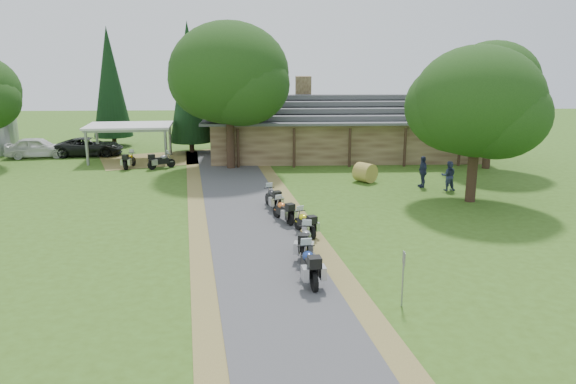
{
  "coord_description": "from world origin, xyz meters",
  "views": [
    {
      "loc": [
        -0.05,
        -20.06,
        8.16
      ],
      "look_at": [
        1.01,
        5.9,
        1.6
      ],
      "focal_mm": 35.0,
      "sensor_mm": 36.0,
      "label": 1
    }
  ],
  "objects_px": {
    "motorcycle_carport_b": "(161,160)",
    "carport": "(130,142)",
    "car_dark_suv": "(89,142)",
    "motorcycle_row_e": "(272,197)",
    "lodge": "(342,125)",
    "hay_bale": "(365,173)",
    "motorcycle_row_b": "(306,240)",
    "motorcycle_row_c": "(305,222)",
    "car_white_sedan": "(37,145)",
    "motorcycle_carport_a": "(129,159)",
    "motorcycle_row_d": "(283,210)",
    "motorcycle_row_a": "(309,263)"
  },
  "relations": [
    {
      "from": "motorcycle_row_c",
      "to": "motorcycle_row_e",
      "type": "bearing_deg",
      "value": -4.64
    },
    {
      "from": "car_white_sedan",
      "to": "motorcycle_carport_a",
      "type": "xyz_separation_m",
      "value": [
        8.15,
        -4.44,
        -0.39
      ]
    },
    {
      "from": "car_dark_suv",
      "to": "motorcycle_carport_b",
      "type": "height_order",
      "value": "car_dark_suv"
    },
    {
      "from": "motorcycle_row_a",
      "to": "motorcycle_carport_b",
      "type": "relative_size",
      "value": 1.17
    },
    {
      "from": "motorcycle_carport_a",
      "to": "motorcycle_carport_b",
      "type": "bearing_deg",
      "value": -88.8
    },
    {
      "from": "motorcycle_row_c",
      "to": "motorcycle_carport_a",
      "type": "relative_size",
      "value": 0.98
    },
    {
      "from": "carport",
      "to": "motorcycle_row_c",
      "type": "distance_m",
      "value": 22.17
    },
    {
      "from": "car_dark_suv",
      "to": "motorcycle_row_a",
      "type": "distance_m",
      "value": 30.31
    },
    {
      "from": "lodge",
      "to": "car_white_sedan",
      "type": "height_order",
      "value": "lodge"
    },
    {
      "from": "carport",
      "to": "motorcycle_row_c",
      "type": "bearing_deg",
      "value": -61.25
    },
    {
      "from": "car_white_sedan",
      "to": "motorcycle_row_e",
      "type": "distance_m",
      "value": 23.95
    },
    {
      "from": "motorcycle_row_e",
      "to": "motorcycle_carport_a",
      "type": "height_order",
      "value": "motorcycle_row_e"
    },
    {
      "from": "hay_bale",
      "to": "motorcycle_row_c",
      "type": "bearing_deg",
      "value": -113.73
    },
    {
      "from": "motorcycle_row_a",
      "to": "motorcycle_row_d",
      "type": "height_order",
      "value": "motorcycle_row_a"
    },
    {
      "from": "motorcycle_row_b",
      "to": "motorcycle_row_d",
      "type": "bearing_deg",
      "value": 18.65
    },
    {
      "from": "car_dark_suv",
      "to": "motorcycle_row_e",
      "type": "bearing_deg",
      "value": -141.62
    },
    {
      "from": "motorcycle_carport_b",
      "to": "lodge",
      "type": "bearing_deg",
      "value": -13.6
    },
    {
      "from": "motorcycle_row_d",
      "to": "car_white_sedan",
      "type": "bearing_deg",
      "value": 20.92
    },
    {
      "from": "carport",
      "to": "motorcycle_row_b",
      "type": "height_order",
      "value": "carport"
    },
    {
      "from": "motorcycle_row_e",
      "to": "motorcycle_row_b",
      "type": "bearing_deg",
      "value": 171.82
    },
    {
      "from": "car_white_sedan",
      "to": "car_dark_suv",
      "type": "distance_m",
      "value": 3.88
    },
    {
      "from": "motorcycle_carport_a",
      "to": "motorcycle_carport_b",
      "type": "relative_size",
      "value": 1.0
    },
    {
      "from": "motorcycle_carport_b",
      "to": "motorcycle_row_b",
      "type": "bearing_deg",
      "value": -95.64
    },
    {
      "from": "car_white_sedan",
      "to": "motorcycle_row_e",
      "type": "height_order",
      "value": "car_white_sedan"
    },
    {
      "from": "motorcycle_row_d",
      "to": "car_dark_suv",
      "type": "bearing_deg",
      "value": 13.41
    },
    {
      "from": "motorcycle_row_b",
      "to": "motorcycle_row_a",
      "type": "bearing_deg",
      "value": -171.3
    },
    {
      "from": "motorcycle_row_a",
      "to": "motorcycle_carport_a",
      "type": "height_order",
      "value": "motorcycle_row_a"
    },
    {
      "from": "motorcycle_row_a",
      "to": "motorcycle_row_c",
      "type": "xyz_separation_m",
      "value": [
        0.22,
        5.42,
        -0.12
      ]
    },
    {
      "from": "motorcycle_row_c",
      "to": "car_white_sedan",
      "type": "bearing_deg",
      "value": 22.12
    },
    {
      "from": "car_dark_suv",
      "to": "motorcycle_row_d",
      "type": "xyz_separation_m",
      "value": [
        14.89,
        -18.55,
        -0.47
      ]
    },
    {
      "from": "car_white_sedan",
      "to": "motorcycle_carport_b",
      "type": "relative_size",
      "value": 3.34
    },
    {
      "from": "motorcycle_row_a",
      "to": "motorcycle_carport_a",
      "type": "xyz_separation_m",
      "value": [
        -11.27,
        20.92,
        -0.11
      ]
    },
    {
      "from": "lodge",
      "to": "motorcycle_carport_b",
      "type": "xyz_separation_m",
      "value": [
        -13.46,
        -4.53,
        -1.83
      ]
    },
    {
      "from": "lodge",
      "to": "hay_bale",
      "type": "relative_size",
      "value": 17.5
    },
    {
      "from": "motorcycle_carport_b",
      "to": "carport",
      "type": "bearing_deg",
      "value": 98.53
    },
    {
      "from": "motorcycle_row_e",
      "to": "hay_bale",
      "type": "bearing_deg",
      "value": -62.84
    },
    {
      "from": "motorcycle_row_c",
      "to": "hay_bale",
      "type": "bearing_deg",
      "value": -46.17
    },
    {
      "from": "lodge",
      "to": "car_dark_suv",
      "type": "relative_size",
      "value": 3.78
    },
    {
      "from": "car_dark_suv",
      "to": "motorcycle_carport_a",
      "type": "height_order",
      "value": "car_dark_suv"
    },
    {
      "from": "motorcycle_row_d",
      "to": "hay_bale",
      "type": "height_order",
      "value": "motorcycle_row_d"
    },
    {
      "from": "motorcycle_carport_a",
      "to": "hay_bale",
      "type": "height_order",
      "value": "motorcycle_carport_a"
    },
    {
      "from": "motorcycle_row_d",
      "to": "motorcycle_carport_a",
      "type": "relative_size",
      "value": 0.99
    },
    {
      "from": "lodge",
      "to": "hay_bale",
      "type": "bearing_deg",
      "value": -88.19
    },
    {
      "from": "motorcycle_row_c",
      "to": "motorcycle_carport_b",
      "type": "distance_m",
      "value": 17.76
    },
    {
      "from": "car_dark_suv",
      "to": "motorcycle_row_a",
      "type": "relative_size",
      "value": 2.67
    },
    {
      "from": "motorcycle_row_b",
      "to": "motorcycle_row_e",
      "type": "bearing_deg",
      "value": 19.62
    },
    {
      "from": "motorcycle_row_c",
      "to": "motorcycle_row_e",
      "type": "xyz_separation_m",
      "value": [
        -1.41,
        4.4,
        0.03
      ]
    },
    {
      "from": "car_white_sedan",
      "to": "hay_bale",
      "type": "relative_size",
      "value": 4.93
    },
    {
      "from": "motorcycle_row_e",
      "to": "motorcycle_carport_b",
      "type": "bearing_deg",
      "value": 17.64
    },
    {
      "from": "carport",
      "to": "car_dark_suv",
      "type": "bearing_deg",
      "value": 147.52
    }
  ]
}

